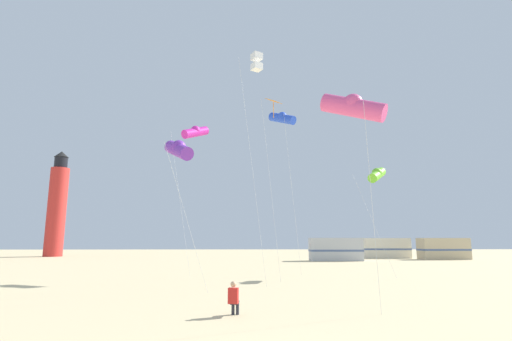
# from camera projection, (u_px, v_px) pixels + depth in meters

# --- Properties ---
(kite_flyer_standing) EXTENTS (0.40, 0.54, 1.16)m
(kite_flyer_standing) POSITION_uv_depth(u_px,v_px,m) (234.00, 297.00, 13.28)
(kite_flyer_standing) COLOR red
(kite_flyer_standing) RESTS_ON ground
(kite_box_white) EXTENTS (1.68, 1.57, 14.52)m
(kite_box_white) POSITION_uv_depth(u_px,v_px,m) (257.00, 62.00, 25.04)
(kite_box_white) COLOR silver
(kite_box_white) RESTS_ON ground
(kite_tube_rainbow) EXTENTS (2.50, 1.89, 8.22)m
(kite_tube_rainbow) POSITION_uv_depth(u_px,v_px,m) (353.00, 107.00, 14.56)
(kite_tube_rainbow) COLOR silver
(kite_tube_rainbow) RESTS_ON ground
(kite_tube_violet) EXTENTS (2.71, 2.98, 7.90)m
(kite_tube_violet) POSITION_uv_depth(u_px,v_px,m) (179.00, 149.00, 20.08)
(kite_tube_violet) COLOR silver
(kite_tube_violet) RESTS_ON ground
(kite_tube_lime) EXTENTS (2.97, 3.15, 8.13)m
(kite_tube_lime) POSITION_uv_depth(u_px,v_px,m) (377.00, 174.00, 29.17)
(kite_tube_lime) COLOR silver
(kite_tube_lime) RESTS_ON ground
(kite_diamond_orange) EXTENTS (1.46, 1.46, 12.10)m
(kite_diamond_orange) POSITION_uv_depth(u_px,v_px,m) (273.00, 109.00, 26.19)
(kite_diamond_orange) COLOR silver
(kite_diamond_orange) RESTS_ON ground
(kite_tube_magenta) EXTENTS (2.97, 3.09, 11.64)m
(kite_tube_magenta) POSITION_uv_depth(u_px,v_px,m) (195.00, 132.00, 30.39)
(kite_tube_magenta) COLOR silver
(kite_tube_magenta) RESTS_ON ground
(kite_tube_blue) EXTENTS (2.41, 2.42, 12.82)m
(kite_tube_blue) POSITION_uv_depth(u_px,v_px,m) (282.00, 118.00, 30.74)
(kite_tube_blue) COLOR silver
(kite_tube_blue) RESTS_ON ground
(lighthouse_distant) EXTENTS (2.80, 2.80, 16.80)m
(lighthouse_distant) POSITION_uv_depth(u_px,v_px,m) (57.00, 206.00, 61.48)
(lighthouse_distant) COLOR red
(lighthouse_distant) RESTS_ON ground
(rv_van_silver) EXTENTS (6.44, 2.35, 2.80)m
(rv_van_silver) POSITION_uv_depth(u_px,v_px,m) (336.00, 249.00, 48.03)
(rv_van_silver) COLOR #B7BABF
(rv_van_silver) RESTS_ON ground
(rv_van_cream) EXTENTS (6.56, 2.68, 2.80)m
(rv_van_cream) POSITION_uv_depth(u_px,v_px,m) (386.00, 248.00, 54.96)
(rv_van_cream) COLOR beige
(rv_van_cream) RESTS_ON ground
(rv_van_tan) EXTENTS (6.57, 2.71, 2.80)m
(rv_van_tan) POSITION_uv_depth(u_px,v_px,m) (443.00, 249.00, 51.57)
(rv_van_tan) COLOR #C6B28C
(rv_van_tan) RESTS_ON ground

